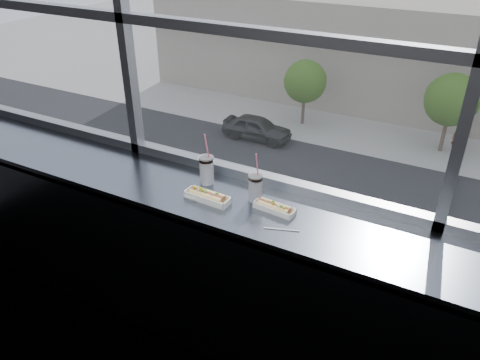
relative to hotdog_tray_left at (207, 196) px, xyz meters
The scene contains 19 objects.
wall_back_lower 0.71m from the hotdog_tray_left, 56.77° to the left, with size 6.00×6.00×0.00m, color black.
counter 0.24m from the hotdog_tray_left, 16.41° to the left, with size 6.00×0.55×0.06m, color slate.
counter_fascia 0.65m from the hotdog_tray_left, 40.29° to the right, with size 6.00×0.04×1.04m, color slate.
hotdog_tray_left is the anchor object (origin of this frame).
hotdog_tray_right 0.40m from the hotdog_tray_left, 11.65° to the left, with size 0.25×0.10×0.06m.
soda_cup_left 0.21m from the hotdog_tray_left, 122.39° to the left, with size 0.09×0.09×0.34m.
soda_cup_right 0.28m from the hotdog_tray_left, 28.72° to the left, with size 0.09×0.09×0.31m.
loose_straw 0.50m from the hotdog_tray_left, ahead, with size 0.01×0.01×0.19m, color white.
wrapper 0.09m from the hotdog_tray_left, behind, with size 0.11×0.08×0.03m, color silver.
plaza_ground 45.49m from the hotdog_tray_left, 89.71° to the left, with size 120.00×120.00×0.00m, color gray.
street_asphalt 23.67m from the hotdog_tray_left, 89.37° to the left, with size 80.00×10.00×0.06m, color black.
far_sidewalk 30.82m from the hotdog_tray_left, 89.55° to the left, with size 80.00×6.00×0.04m, color gray.
far_building 39.19m from the hotdog_tray_left, 89.67° to the left, with size 50.00×14.00×8.00m, color gray.
car_near_b 20.50m from the hotdog_tray_left, 108.39° to the left, with size 5.73×2.39×1.91m, color #3D3D3D.
car_far_a 29.06m from the hotdog_tray_left, 115.18° to the left, with size 6.45×2.69×2.15m, color #252525.
car_near_a 24.39m from the hotdog_tray_left, 131.22° to the left, with size 5.86×2.44×1.95m, color #9E9EAA.
pedestrian_b 30.58m from the hotdog_tray_left, 88.50° to the left, with size 0.99×0.74×2.22m, color #66605B.
tree_left 31.25m from the hotdog_tray_left, 108.88° to the left, with size 3.03×3.03×4.73m.
tree_center 29.62m from the hotdog_tray_left, 90.22° to the left, with size 3.31×3.31×5.16m.
Camera 1 is at (1.02, -0.78, 2.56)m, focal length 35.00 mm.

